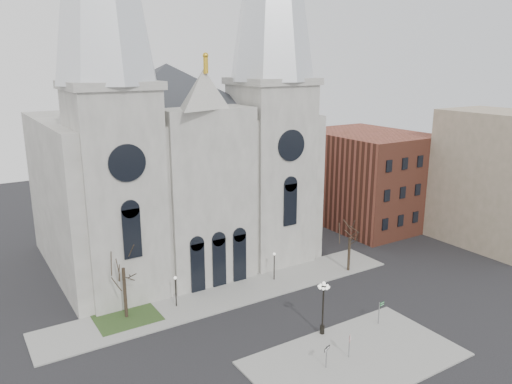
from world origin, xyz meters
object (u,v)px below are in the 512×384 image
stop_sign (349,341)px  street_name_sign (380,311)px  globe_lamp (323,301)px  one_way_sign (327,353)px

stop_sign → street_name_sign: street_name_sign is taller
globe_lamp → stop_sign: bearing=-97.2°
stop_sign → street_name_sign: size_ratio=0.96×
one_way_sign → globe_lamp: bearing=31.6°
stop_sign → one_way_sign: bearing=160.0°
street_name_sign → stop_sign: bearing=-164.4°
globe_lamp → one_way_sign: bearing=-126.1°
globe_lamp → street_name_sign: 6.19m
globe_lamp → street_name_sign: (5.70, -1.48, -1.93)m
stop_sign → globe_lamp: globe_lamp is taller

